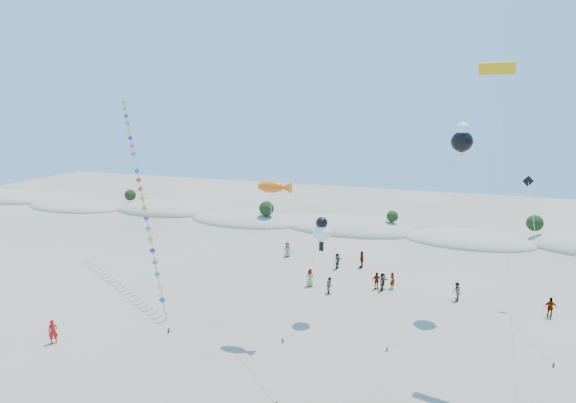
{
  "coord_description": "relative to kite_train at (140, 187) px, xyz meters",
  "views": [
    {
      "loc": [
        13.6,
        -20.69,
        17.66
      ],
      "look_at": [
        1.55,
        14.0,
        10.14
      ],
      "focal_mm": 30.0,
      "sensor_mm": 36.0,
      "label": 1
    }
  ],
  "objects": [
    {
      "name": "dark_kite",
      "position": [
        35.76,
        3.34,
        -1.69
      ],
      "size": [
        1.62,
        12.19,
        11.47
      ],
      "color": "#3F2D1E",
      "rests_on": "ground"
    },
    {
      "name": "cartoon_kite_low",
      "position": [
        19.35,
        -2.71,
        -2.13
      ],
      "size": [
        2.22,
        6.19,
        8.61
      ],
      "color": "#3F2D1E",
      "rests_on": "ground"
    },
    {
      "name": "beachgoers",
      "position": [
        23.89,
        6.11,
        -8.71
      ],
      "size": [
        31.48,
        10.02,
        1.85
      ],
      "color": "slate",
      "rests_on": "ground"
    },
    {
      "name": "dune_ridge",
      "position": [
        16.66,
        26.4,
        -9.44
      ],
      "size": [
        145.3,
        11.49,
        5.57
      ],
      "color": "tan",
      "rests_on": "ground"
    },
    {
      "name": "kite_train",
      "position": [
        0.0,
        0.0,
        0.0
      ],
      "size": [
        17.01,
        17.88,
        18.44
      ],
      "color": "#3F2D1E",
      "rests_on": "ground"
    },
    {
      "name": "parafoil_kite",
      "position": [
        31.43,
        -5.44,
        9.86
      ],
      "size": [
        3.08,
        11.35,
        20.24
      ],
      "color": "#3F2D1E",
      "rests_on": "ground"
    },
    {
      "name": "flyer_foreground",
      "position": [
        1.72,
        -13.83,
        -8.64
      ],
      "size": [
        0.79,
        0.77,
        1.84
      ],
      "primitive_type": "imported",
      "rotation": [
        0.0,
        0.0,
        0.72
      ],
      "color": "red",
      "rests_on": "ground"
    },
    {
      "name": "cartoon_kite_high",
      "position": [
        29.71,
        3.27,
        5.17
      ],
      "size": [
        5.27,
        11.06,
        16.16
      ],
      "color": "#3F2D1E",
      "rests_on": "ground"
    },
    {
      "name": "fish_kite",
      "position": [
        16.67,
        -6.47,
        1.95
      ],
      "size": [
        4.91,
        9.63,
        12.01
      ],
      "color": "#3F2D1E",
      "rests_on": "ground"
    }
  ]
}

